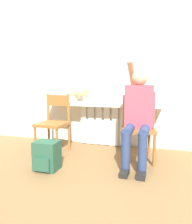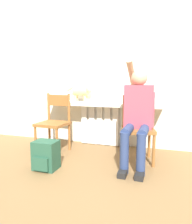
# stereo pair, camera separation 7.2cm
# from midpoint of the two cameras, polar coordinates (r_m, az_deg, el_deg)

# --- Properties ---
(ground_plane) EXTENTS (12.00, 12.00, 0.00)m
(ground_plane) POSITION_cam_midpoint_polar(r_m,az_deg,el_deg) (2.51, -4.53, -15.67)
(ground_plane) COLOR brown
(wall_with_window) EXTENTS (7.00, 0.06, 2.70)m
(wall_with_window) POSITION_cam_midpoint_polar(r_m,az_deg,el_deg) (3.48, 3.22, 13.65)
(wall_with_window) COLOR beige
(wall_with_window) RESTS_ON ground_plane
(radiator) EXTENTS (0.77, 0.08, 0.64)m
(radiator) POSITION_cam_midpoint_polar(r_m,az_deg,el_deg) (3.46, 2.76, -3.44)
(radiator) COLOR silver
(radiator) RESTS_ON ground_plane
(windowsill) EXTENTS (1.78, 0.31, 0.05)m
(windowsill) POSITION_cam_midpoint_polar(r_m,az_deg,el_deg) (3.31, 2.31, 2.07)
(windowsill) COLOR white
(windowsill) RESTS_ON radiator
(window_glass) EXTENTS (1.71, 0.01, 1.15)m
(window_glass) POSITION_cam_midpoint_polar(r_m,az_deg,el_deg) (3.44, 3.06, 12.28)
(window_glass) COLOR white
(window_glass) RESTS_ON windowsill
(chair_left) EXTENTS (0.42, 0.42, 0.83)m
(chair_left) POSITION_cam_midpoint_polar(r_m,az_deg,el_deg) (3.17, -10.28, -2.56)
(chair_left) COLOR brown
(chair_left) RESTS_ON ground_plane
(chair_right) EXTENTS (0.47, 0.47, 0.83)m
(chair_right) POSITION_cam_midpoint_polar(r_m,az_deg,el_deg) (2.82, 11.54, -3.94)
(chair_right) COLOR brown
(chair_right) RESTS_ON ground_plane
(person) EXTENTS (0.36, 0.98, 1.29)m
(person) POSITION_cam_midpoint_polar(r_m,az_deg,el_deg) (2.67, 11.57, -0.12)
(person) COLOR navy
(person) RESTS_ON ground_plane
(cat) EXTENTS (0.44, 0.14, 0.26)m
(cat) POSITION_cam_midpoint_polar(r_m,az_deg,el_deg) (3.44, -3.21, 5.39)
(cat) COLOR #DBB77A
(cat) RESTS_ON windowsill
(backpack) EXTENTS (0.27, 0.24, 0.33)m
(backpack) POSITION_cam_midpoint_polar(r_m,az_deg,el_deg) (2.62, -12.19, -11.02)
(backpack) COLOR #234C38
(backpack) RESTS_ON ground_plane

